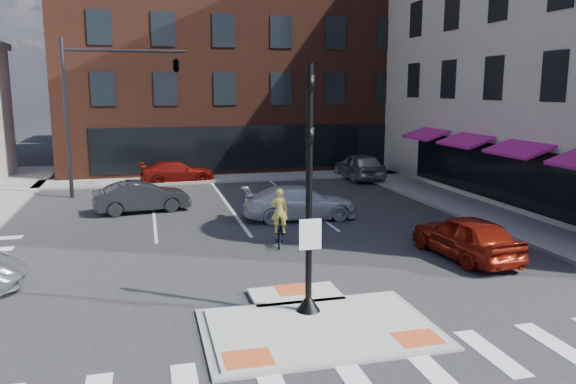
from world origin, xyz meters
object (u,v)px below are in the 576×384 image
object	(u,v)px
bg_car_silver	(359,166)
bg_car_red	(177,172)
cyclist	(280,226)
red_sedan	(466,236)
bg_car_dark	(142,197)
white_pickup	(300,203)

from	to	relation	value
bg_car_silver	bg_car_red	xyz separation A→B (m)	(-10.93, 1.61, -0.19)
cyclist	bg_car_red	bearing A→B (deg)	-64.11
red_sedan	bg_car_red	bearing A→B (deg)	-70.84
red_sedan	bg_car_dark	distance (m)	14.37
white_pickup	bg_car_dark	bearing A→B (deg)	66.64
bg_car_dark	bg_car_silver	bearing A→B (deg)	-73.53
bg_car_dark	bg_car_red	world-z (taller)	bg_car_dark
bg_car_dark	bg_car_red	distance (m)	8.12
bg_car_dark	cyclist	distance (m)	8.41
cyclist	bg_car_dark	bearing A→B (deg)	-39.92
bg_car_silver	cyclist	world-z (taller)	cyclist
white_pickup	bg_car_dark	size ratio (longest dim) A/B	1.15
bg_car_silver	bg_car_red	world-z (taller)	bg_car_silver
bg_car_red	cyclist	xyz separation A→B (m)	(2.73, -14.77, 0.06)
white_pickup	bg_car_dark	xyz separation A→B (m)	(-6.58, 3.12, -0.01)
red_sedan	bg_car_silver	bearing A→B (deg)	-105.03
red_sedan	white_pickup	bearing A→B (deg)	-66.86
red_sedan	bg_car_silver	xyz separation A→B (m)	(2.61, 16.19, 0.09)
cyclist	bg_car_silver	bearing A→B (deg)	-106.52
bg_car_dark	bg_car_silver	world-z (taller)	bg_car_silver
white_pickup	cyclist	distance (m)	4.20
red_sedan	cyclist	bearing A→B (deg)	-34.43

